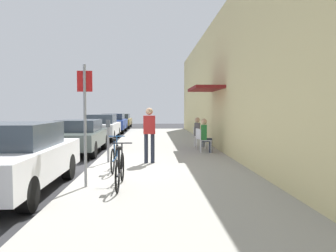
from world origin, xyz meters
TOP-DOWN VIEW (x-y plane):
  - ground_plane at (0.00, 0.00)m, footprint 60.00×60.00m
  - sidewalk_slab at (2.25, 2.00)m, footprint 4.50×32.00m
  - building_facade at (4.65, 2.01)m, footprint 1.40×32.00m
  - parked_car_0 at (-1.10, -2.57)m, footprint 1.80×4.40m
  - parked_car_1 at (-1.10, 3.62)m, footprint 1.80×4.40m
  - parked_car_2 at (-1.10, 9.40)m, footprint 1.80×4.40m
  - parked_car_3 at (-1.10, 15.22)m, footprint 1.80×4.40m
  - parked_car_4 at (-1.10, 21.22)m, footprint 1.80×4.40m
  - parking_meter at (0.45, 0.64)m, footprint 0.12×0.10m
  - street_sign at (0.40, -2.58)m, footprint 0.32×0.06m
  - bicycle_0 at (1.14, -2.63)m, footprint 0.46×1.71m
  - bicycle_1 at (0.82, -0.73)m, footprint 0.46×1.71m
  - cafe_chair_0 at (3.80, 2.84)m, footprint 0.50×0.50m
  - seated_patron_0 at (3.86, 2.83)m, footprint 0.46×0.40m
  - cafe_chair_1 at (3.80, 3.58)m, footprint 0.54×0.54m
  - cafe_chair_2 at (3.80, 4.70)m, footprint 0.53×0.53m
  - seated_patron_2 at (3.86, 4.69)m, footprint 0.49×0.44m
  - pedestrian_standing at (1.73, 0.45)m, footprint 0.36×0.22m

SIDE VIEW (x-z plane):
  - ground_plane at x=0.00m, z-range 0.00..0.00m
  - sidewalk_slab at x=2.25m, z-range 0.00..0.12m
  - bicycle_0 at x=1.14m, z-range 0.03..0.93m
  - bicycle_1 at x=0.82m, z-range 0.03..0.93m
  - cafe_chair_0 at x=3.80m, z-range 0.19..1.06m
  - cafe_chair_1 at x=3.80m, z-range 0.19..1.06m
  - cafe_chair_2 at x=3.80m, z-range 0.19..1.06m
  - parked_car_4 at x=-1.10m, z-range 0.03..1.36m
  - parked_car_1 at x=-1.10m, z-range 0.03..1.38m
  - parked_car_3 at x=-1.10m, z-range 0.03..1.46m
  - parked_car_2 at x=-1.10m, z-range 0.02..1.48m
  - parked_car_0 at x=-1.10m, z-range 0.02..1.50m
  - seated_patron_0 at x=3.86m, z-range 0.17..1.46m
  - seated_patron_2 at x=3.86m, z-range 0.17..1.46m
  - parking_meter at x=0.45m, z-range 0.23..1.55m
  - pedestrian_standing at x=1.73m, z-range 0.27..1.97m
  - street_sign at x=0.40m, z-range 0.34..2.94m
  - building_facade at x=4.65m, z-range 0.00..5.68m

